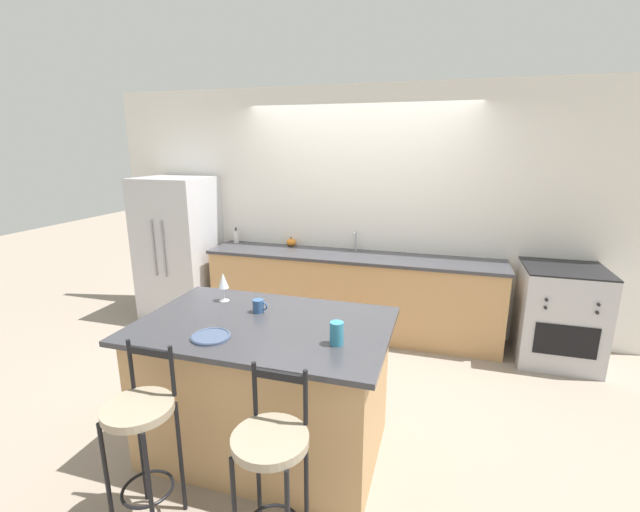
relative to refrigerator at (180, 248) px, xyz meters
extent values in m
plane|color=gray|center=(2.11, -0.25, -0.85)|extent=(18.00, 18.00, 0.00)
cube|color=silver|center=(2.11, 0.40, 0.50)|extent=(6.00, 0.07, 2.70)
cube|color=tan|center=(2.11, 0.10, -0.42)|extent=(3.20, 0.59, 0.87)
cube|color=#38383D|center=(2.11, 0.10, 0.04)|extent=(3.24, 0.63, 0.03)
cube|color=black|center=(2.11, 0.10, 0.05)|extent=(0.56, 0.32, 0.01)
cylinder|color=#ADAFB5|center=(2.11, 0.31, 0.16)|extent=(0.02, 0.02, 0.22)
cylinder|color=#ADAFB5|center=(2.11, 0.25, 0.26)|extent=(0.02, 0.12, 0.02)
cube|color=tan|center=(1.97, -1.96, -0.40)|extent=(1.53, 0.94, 0.91)
cube|color=#38383D|center=(1.97, -1.96, 0.07)|extent=(1.65, 1.06, 0.03)
cube|color=#BCBCC1|center=(0.00, 0.00, 0.00)|extent=(0.81, 0.76, 1.71)
cylinder|color=#939399|center=(-0.06, -0.39, 0.09)|extent=(0.02, 0.02, 0.65)
cylinder|color=#939399|center=(0.06, -0.39, 0.09)|extent=(0.02, 0.02, 0.65)
cube|color=#B7B7BC|center=(4.19, 0.03, -0.39)|extent=(0.73, 0.69, 0.93)
cube|color=black|center=(4.19, -0.32, -0.50)|extent=(0.53, 0.01, 0.30)
cube|color=black|center=(4.19, 0.03, 0.09)|extent=(0.73, 0.69, 0.02)
cylinder|color=black|center=(3.99, -0.32, -0.12)|extent=(0.03, 0.02, 0.03)
cylinder|color=black|center=(4.40, -0.32, -0.12)|extent=(0.03, 0.02, 0.03)
cylinder|color=black|center=(3.99, -0.32, -0.20)|extent=(0.03, 0.02, 0.03)
cylinder|color=black|center=(4.40, -0.32, -0.20)|extent=(0.03, 0.02, 0.03)
cylinder|color=black|center=(1.46, -2.86, -0.50)|extent=(0.02, 0.02, 0.71)
cylinder|color=black|center=(1.72, -2.86, -0.50)|extent=(0.02, 0.02, 0.71)
cylinder|color=black|center=(1.46, -2.60, -0.50)|extent=(0.02, 0.02, 0.71)
cylinder|color=black|center=(1.72, -2.60, -0.50)|extent=(0.02, 0.02, 0.71)
torus|color=black|center=(1.59, -2.73, -0.63)|extent=(0.28, 0.28, 0.02)
cylinder|color=gray|center=(1.59, -2.73, -0.12)|extent=(0.37, 0.37, 0.04)
cylinder|color=black|center=(1.46, -2.60, 0.05)|extent=(0.02, 0.02, 0.29)
cylinder|color=black|center=(1.72, -2.60, 0.05)|extent=(0.02, 0.02, 0.29)
cube|color=black|center=(1.59, -2.60, 0.14)|extent=(0.27, 0.02, 0.04)
cylinder|color=black|center=(2.22, -2.63, -0.50)|extent=(0.02, 0.02, 0.71)
cylinder|color=black|center=(2.49, -2.63, -0.50)|extent=(0.02, 0.02, 0.71)
cylinder|color=gray|center=(2.35, -2.76, -0.12)|extent=(0.37, 0.37, 0.04)
cylinder|color=black|center=(2.22, -2.63, 0.05)|extent=(0.02, 0.02, 0.29)
cylinder|color=black|center=(2.49, -2.63, 0.05)|extent=(0.02, 0.02, 0.29)
cube|color=black|center=(2.35, -2.63, 0.14)|extent=(0.27, 0.02, 0.04)
cylinder|color=#425170|center=(1.76, -2.25, 0.10)|extent=(0.24, 0.24, 0.01)
torus|color=#425170|center=(1.76, -2.25, 0.10)|extent=(0.23, 0.23, 0.01)
cylinder|color=white|center=(1.53, -1.67, 0.09)|extent=(0.07, 0.07, 0.00)
cylinder|color=white|center=(1.53, -1.67, 0.14)|extent=(0.01, 0.01, 0.10)
cone|color=white|center=(1.53, -1.67, 0.25)|extent=(0.08, 0.08, 0.12)
cylinder|color=#335689|center=(1.86, -1.80, 0.14)|extent=(0.08, 0.08, 0.09)
torus|color=#335689|center=(1.90, -1.80, 0.14)|extent=(0.06, 0.01, 0.06)
cylinder|color=teal|center=(2.51, -2.12, 0.16)|extent=(0.08, 0.08, 0.14)
ellipsoid|color=orange|center=(1.33, 0.30, 0.10)|extent=(0.11, 0.11, 0.09)
cylinder|color=brown|center=(1.33, 0.30, 0.15)|extent=(0.02, 0.02, 0.02)
cylinder|color=silver|center=(0.62, 0.27, 0.13)|extent=(0.06, 0.06, 0.15)
cylinder|color=black|center=(0.62, 0.27, 0.22)|extent=(0.02, 0.02, 0.04)
camera|label=1|loc=(3.07, -4.34, 1.22)|focal=24.00mm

